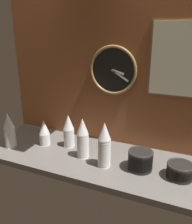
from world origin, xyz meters
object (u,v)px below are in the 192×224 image
at_px(wall_clock, 113,70).
at_px(menu_board, 186,60).
at_px(cup_stack_far_left, 9,130).
at_px(bowl_stack_right, 140,160).
at_px(cup_stack_center_right, 104,145).
at_px(cup_stack_left, 44,132).
at_px(cup_stack_center_left, 69,131).
at_px(bowl_stack_far_right, 180,170).
at_px(cup_stack_center, 83,138).

relative_size(wall_clock, menu_board, 0.72).
height_order(cup_stack_far_left, menu_board, menu_board).
bearing_deg(bowl_stack_right, wall_clock, 135.63).
bearing_deg(bowl_stack_right, cup_stack_center_right, -166.32).
distance_m(cup_stack_center_right, menu_board, 0.69).
distance_m(cup_stack_left, cup_stack_center_left, 0.18).
bearing_deg(bowl_stack_right, bowl_stack_far_right, 0.68).
xyz_separation_m(cup_stack_left, cup_stack_center, (0.33, -0.05, 0.04)).
height_order(cup_stack_far_left, cup_stack_center_left, cup_stack_far_left).
distance_m(cup_stack_left, cup_stack_center, 0.34).
distance_m(cup_stack_center, bowl_stack_far_right, 0.61).
bearing_deg(cup_stack_center_right, bowl_stack_far_right, 7.05).
distance_m(bowl_stack_far_right, wall_clock, 0.75).
distance_m(cup_stack_far_left, menu_board, 1.24).
distance_m(cup_stack_center_left, menu_board, 0.88).
bearing_deg(bowl_stack_far_right, menu_board, 100.82).
xyz_separation_m(cup_stack_left, bowl_stack_right, (0.71, -0.05, -0.03)).
distance_m(cup_stack_center, menu_board, 0.78).
xyz_separation_m(bowl_stack_right, wall_clock, (-0.28, 0.27, 0.47)).
xyz_separation_m(cup_stack_center_left, wall_clock, (0.25, 0.18, 0.41)).
height_order(bowl_stack_far_right, menu_board, menu_board).
xyz_separation_m(cup_stack_center, menu_board, (0.55, 0.28, 0.48)).
height_order(cup_stack_center, menu_board, menu_board).
height_order(cup_stack_left, menu_board, menu_board).
height_order(cup_stack_left, cup_stack_far_left, cup_stack_far_left).
relative_size(cup_stack_left, bowl_stack_far_right, 1.28).
bearing_deg(bowl_stack_right, cup_stack_far_left, -174.89).
bearing_deg(cup_stack_center, cup_stack_center_right, -15.87).
height_order(cup_stack_center_right, cup_stack_far_left, cup_stack_center_right).
bearing_deg(menu_board, bowl_stack_far_right, -79.18).
bearing_deg(cup_stack_center, cup_stack_left, 171.58).
distance_m(cup_stack_center_right, bowl_stack_right, 0.23).
bearing_deg(cup_stack_center, cup_stack_center_left, 148.79).
xyz_separation_m(cup_stack_center_right, wall_clock, (-0.07, 0.32, 0.39)).
bearing_deg(cup_stack_center_left, cup_stack_center_right, -23.75).
height_order(bowl_stack_right, bowl_stack_far_right, bowl_stack_right).
bearing_deg(cup_stack_center_right, cup_stack_left, 169.04).
relative_size(bowl_stack_far_right, wall_clock, 0.44).
xyz_separation_m(bowl_stack_far_right, wall_clock, (-0.50, 0.27, 0.48)).
distance_m(cup_stack_left, bowl_stack_right, 0.71).
height_order(cup_stack_left, wall_clock, wall_clock).
height_order(cup_stack_far_left, bowl_stack_right, cup_stack_far_left).
distance_m(bowl_stack_right, wall_clock, 0.61).
xyz_separation_m(cup_stack_center_left, bowl_stack_far_right, (0.76, -0.09, -0.07)).
height_order(cup_stack_left, cup_stack_center, cup_stack_center).
distance_m(cup_stack_left, cup_stack_far_left, 0.24).
xyz_separation_m(bowl_stack_far_right, menu_board, (-0.05, 0.28, 0.57)).
bearing_deg(cup_stack_far_left, menu_board, 18.59).
xyz_separation_m(cup_stack_center, bowl_stack_right, (0.38, 0.00, -0.07)).
distance_m(cup_stack_center_left, wall_clock, 0.52).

